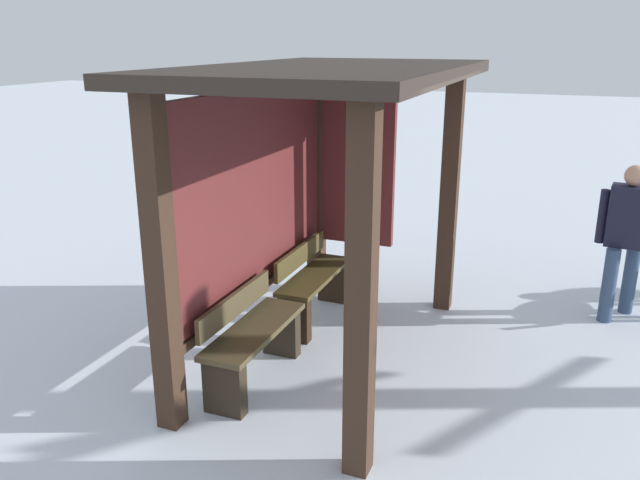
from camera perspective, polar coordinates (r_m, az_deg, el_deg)
ground_plane at (r=5.97m, az=1.04°, el=-10.18°), size 60.00×60.00×0.00m
bus_shelter at (r=5.52m, az=-0.54°, el=8.71°), size 3.46×1.99×2.57m
bench_left_inside at (r=5.42m, az=-6.05°, el=-8.92°), size 1.24×0.39×0.77m
bench_center_inside at (r=6.53m, az=-0.65°, el=-4.01°), size 1.24×0.36×0.78m
person_walking at (r=7.10m, az=25.74°, el=0.68°), size 0.48×0.59×1.60m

